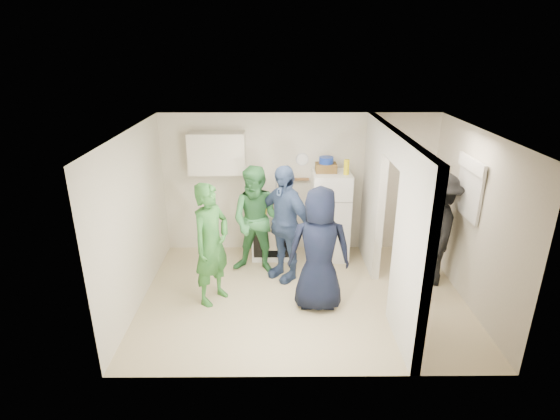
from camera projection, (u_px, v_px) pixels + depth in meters
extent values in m
plane|color=#C2B289|center=(303.00, 296.00, 6.61)|extent=(4.80, 4.80, 0.00)
plane|color=silver|center=(299.00, 184.00, 7.75)|extent=(4.80, 0.00, 4.80)
plane|color=silver|center=(314.00, 282.00, 4.58)|extent=(4.80, 0.00, 4.80)
plane|color=silver|center=(135.00, 221.00, 6.15)|extent=(0.00, 3.40, 3.40)
plane|color=silver|center=(474.00, 220.00, 6.18)|extent=(0.00, 3.40, 3.40)
plane|color=white|center=(306.00, 132.00, 5.71)|extent=(4.80, 4.80, 0.00)
cube|color=silver|center=(373.00, 195.00, 7.20)|extent=(0.12, 1.20, 2.50)
cube|color=silver|center=(412.00, 255.00, 5.14)|extent=(0.12, 1.20, 2.50)
cube|color=silver|center=(396.00, 147.00, 5.79)|extent=(0.12, 1.00, 0.40)
cube|color=white|center=(272.00, 234.00, 7.74)|extent=(0.71, 0.59, 0.84)
cube|color=silver|center=(217.00, 153.00, 7.36)|extent=(0.95, 0.34, 0.70)
cube|color=white|center=(330.00, 216.00, 7.59)|extent=(0.64, 0.62, 1.55)
cube|color=brown|center=(326.00, 168.00, 7.33)|extent=(0.35, 0.25, 0.15)
cylinder|color=navy|center=(326.00, 160.00, 7.28)|extent=(0.24, 0.24, 0.11)
cylinder|color=yellow|center=(346.00, 167.00, 7.17)|extent=(0.09, 0.09, 0.25)
cylinder|color=white|center=(302.00, 159.00, 7.57)|extent=(0.22, 0.02, 0.22)
cube|color=olive|center=(299.00, 179.00, 7.67)|extent=(0.35, 0.08, 0.03)
cube|color=black|center=(471.00, 188.00, 6.22)|extent=(0.03, 0.70, 0.80)
cube|color=white|center=(470.00, 188.00, 6.22)|extent=(0.04, 0.76, 0.86)
cube|color=white|center=(472.00, 165.00, 6.09)|extent=(0.04, 0.82, 0.18)
cylinder|color=yellow|center=(264.00, 210.00, 7.33)|extent=(0.09, 0.09, 0.25)
cylinder|color=#B62A0C|center=(284.00, 213.00, 7.38)|extent=(0.09, 0.09, 0.12)
imported|color=#397C31|center=(211.00, 244.00, 6.21)|extent=(0.73, 0.79, 1.82)
imported|color=#3B864D|center=(258.00, 221.00, 7.02)|extent=(1.01, 0.86, 1.81)
imported|color=#3A4D80|center=(284.00, 223.00, 6.85)|extent=(1.11, 1.11, 1.88)
imported|color=black|center=(319.00, 250.00, 6.06)|extent=(0.91, 0.61, 1.81)
imported|color=black|center=(436.00, 229.00, 6.71)|extent=(0.94, 1.31, 1.82)
cylinder|color=olive|center=(256.00, 201.00, 7.65)|extent=(0.06, 0.06, 0.31)
cylinder|color=#184921|center=(261.00, 207.00, 7.45)|extent=(0.08, 0.08, 0.27)
cylinder|color=silver|center=(267.00, 202.00, 7.66)|extent=(0.08, 0.08, 0.27)
cylinder|color=#56240F|center=(272.00, 205.00, 7.49)|extent=(0.07, 0.07, 0.30)
cylinder|color=#B2BBC5|center=(277.00, 202.00, 7.69)|extent=(0.07, 0.07, 0.26)
cylinder|color=#18421B|center=(281.00, 205.00, 7.55)|extent=(0.06, 0.06, 0.25)
cylinder|color=brown|center=(286.00, 201.00, 7.64)|extent=(0.06, 0.06, 0.33)
cylinder|color=#B9BBC6|center=(253.00, 207.00, 7.43)|extent=(0.07, 0.07, 0.27)
cylinder|color=#50370D|center=(274.00, 203.00, 7.63)|extent=(0.06, 0.06, 0.24)
cylinder|color=#1B4F1C|center=(290.00, 205.00, 7.43)|extent=(0.07, 0.07, 0.32)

